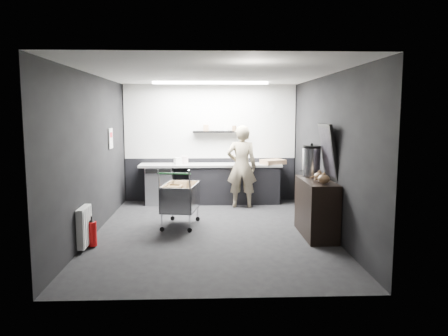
{
  "coord_description": "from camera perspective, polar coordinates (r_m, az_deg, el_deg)",
  "views": [
    {
      "loc": [
        -0.09,
        -7.4,
        2.07
      ],
      "look_at": [
        0.23,
        0.4,
        1.07
      ],
      "focal_mm": 35.0,
      "sensor_mm": 36.0,
      "label": 1
    }
  ],
  "objects": [
    {
      "name": "sideboard",
      "position": [
        7.51,
        12.0,
        -4.15
      ],
      "size": [
        0.54,
        1.25,
        1.88
      ],
      "color": "black",
      "rests_on": "floor"
    },
    {
      "name": "ceiling_strip",
      "position": [
        9.27,
        -1.79,
        11.04
      ],
      "size": [
        2.4,
        0.2,
        0.04
      ],
      "primitive_type": "cube",
      "color": "white",
      "rests_on": "ceiling"
    },
    {
      "name": "wall_clock",
      "position": [
        10.23,
        6.12,
        7.74
      ],
      "size": [
        0.2,
        0.03,
        0.2
      ],
      "primitive_type": "cylinder",
      "rotation": [
        1.57,
        0.0,
        0.0
      ],
      "color": "white",
      "rests_on": "wall_back"
    },
    {
      "name": "poster_red_band",
      "position": [
        8.91,
        -14.57,
        4.21
      ],
      "size": [
        0.02,
        0.22,
        0.1
      ],
      "primitive_type": "cube",
      "color": "red",
      "rests_on": "poster"
    },
    {
      "name": "radiator",
      "position": [
        6.97,
        -17.79,
        -7.3
      ],
      "size": [
        0.1,
        0.5,
        0.6
      ],
      "primitive_type": "cube",
      "color": "white",
      "rests_on": "wall_left"
    },
    {
      "name": "wall_left",
      "position": [
        7.67,
        -16.73,
        1.65
      ],
      "size": [
        0.0,
        5.5,
        5.5
      ],
      "primitive_type": "plane",
      "rotation": [
        1.57,
        0.0,
        1.57
      ],
      "color": "black",
      "rests_on": "floor"
    },
    {
      "name": "wall_back",
      "position": [
        10.17,
        -1.8,
        3.27
      ],
      "size": [
        5.5,
        0.0,
        5.5
      ],
      "primitive_type": "plane",
      "rotation": [
        1.57,
        0.0,
        0.0
      ],
      "color": "black",
      "rests_on": "floor"
    },
    {
      "name": "white_container",
      "position": [
        9.85,
        -5.97,
        0.93
      ],
      "size": [
        0.22,
        0.2,
        0.16
      ],
      "primitive_type": "cube",
      "rotation": [
        0.0,
        0.0,
        0.44
      ],
      "color": "white",
      "rests_on": "prep_counter"
    },
    {
      "name": "floor",
      "position": [
        7.68,
        -1.58,
        -8.3
      ],
      "size": [
        5.5,
        5.5,
        0.0
      ],
      "primitive_type": "plane",
      "color": "black",
      "rests_on": "ground"
    },
    {
      "name": "poster",
      "position": [
        8.92,
        -14.58,
        3.76
      ],
      "size": [
        0.02,
        0.3,
        0.4
      ],
      "primitive_type": "cube",
      "color": "silver",
      "rests_on": "wall_left"
    },
    {
      "name": "floating_shelf",
      "position": [
        10.03,
        -0.66,
        4.76
      ],
      "size": [
        1.2,
        0.22,
        0.04
      ],
      "primitive_type": "cube",
      "color": "black",
      "rests_on": "wall_back"
    },
    {
      "name": "wall_right",
      "position": [
        7.72,
        13.4,
        1.79
      ],
      "size": [
        0.0,
        5.5,
        5.5
      ],
      "primitive_type": "plane",
      "rotation": [
        1.57,
        0.0,
        -1.57
      ],
      "color": "black",
      "rests_on": "floor"
    },
    {
      "name": "wall_front",
      "position": [
        4.7,
        -1.22,
        -1.45
      ],
      "size": [
        5.5,
        0.0,
        5.5
      ],
      "primitive_type": "plane",
      "rotation": [
        -1.57,
        0.0,
        0.0
      ],
      "color": "black",
      "rests_on": "floor"
    },
    {
      "name": "ceiling",
      "position": [
        7.43,
        -1.66,
        12.2
      ],
      "size": [
        5.5,
        5.5,
        0.0
      ],
      "primitive_type": "plane",
      "rotation": [
        3.14,
        0.0,
        0.0
      ],
      "color": "silver",
      "rests_on": "wall_back"
    },
    {
      "name": "fire_extinguisher",
      "position": [
        7.06,
        -16.85,
        -8.12
      ],
      "size": [
        0.14,
        0.14,
        0.47
      ],
      "color": "red",
      "rests_on": "floor"
    },
    {
      "name": "prep_counter",
      "position": [
        9.95,
        -0.99,
        -1.99
      ],
      "size": [
        3.2,
        0.61,
        0.9
      ],
      "color": "black",
      "rests_on": "floor"
    },
    {
      "name": "person",
      "position": [
        9.47,
        2.32,
        0.19
      ],
      "size": [
        0.68,
        0.48,
        1.79
      ],
      "primitive_type": "imported",
      "rotation": [
        0.0,
        0.0,
        3.07
      ],
      "color": "beige",
      "rests_on": "floor"
    },
    {
      "name": "kitchen_wall_panel",
      "position": [
        10.13,
        -1.81,
        6.08
      ],
      "size": [
        3.95,
        0.02,
        1.7
      ],
      "primitive_type": "cube",
      "color": "silver",
      "rests_on": "wall_back"
    },
    {
      "name": "shopping_cart",
      "position": [
        7.96,
        -5.74,
        -4.06
      ],
      "size": [
        0.7,
        1.03,
        1.05
      ],
      "color": "silver",
      "rests_on": "floor"
    },
    {
      "name": "cardboard_box",
      "position": [
        9.95,
        6.41,
        0.82
      ],
      "size": [
        0.6,
        0.54,
        0.1
      ],
      "primitive_type": "cube",
      "rotation": [
        0.0,
        0.0,
        0.43
      ],
      "color": "#A27B56",
      "rests_on": "prep_counter"
    },
    {
      "name": "dado_panel",
      "position": [
        10.25,
        -1.78,
        -1.48
      ],
      "size": [
        3.95,
        0.02,
        1.0
      ],
      "primitive_type": "cube",
      "color": "black",
      "rests_on": "wall_back"
    },
    {
      "name": "pink_tub",
      "position": [
        9.89,
        -5.24,
        1.04
      ],
      "size": [
        0.18,
        0.18,
        0.18
      ],
      "primitive_type": "cylinder",
      "color": "beige",
      "rests_on": "prep_counter"
    }
  ]
}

